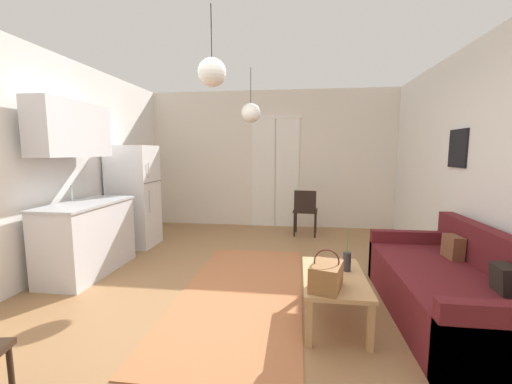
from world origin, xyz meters
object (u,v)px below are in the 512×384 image
(coffee_table, at_px, (334,281))
(bamboo_vase, at_px, (347,261))
(accent_chair, at_px, (305,209))
(refrigerator, at_px, (134,196))
(couch, at_px, (455,290))
(pendant_lamp_far, at_px, (251,113))
(handbag, at_px, (326,276))
(pendant_lamp_near, at_px, (212,72))

(coffee_table, bearing_deg, bamboo_vase, 44.51)
(coffee_table, relative_size, accent_chair, 1.15)
(refrigerator, bearing_deg, couch, -24.48)
(bamboo_vase, bearing_deg, pendant_lamp_far, 122.69)
(accent_chair, bearing_deg, bamboo_vase, 101.35)
(refrigerator, bearing_deg, coffee_table, -33.99)
(coffee_table, bearing_deg, handbag, -107.83)
(accent_chair, xyz_separation_m, pendant_lamp_near, (-0.87, -2.99, 1.67))
(bamboo_vase, xyz_separation_m, refrigerator, (-3.03, 1.83, 0.29))
(accent_chair, distance_m, pendant_lamp_far, 2.04)
(pendant_lamp_far, bearing_deg, handbag, -67.30)
(bamboo_vase, distance_m, handbag, 0.48)
(couch, distance_m, coffee_table, 1.09)
(bamboo_vase, height_order, pendant_lamp_near, pendant_lamp_near)
(couch, bearing_deg, refrigerator, 155.52)
(handbag, relative_size, pendant_lamp_near, 0.56)
(couch, bearing_deg, pendant_lamp_far, 139.89)
(coffee_table, bearing_deg, pendant_lamp_far, 118.08)
(couch, distance_m, pendant_lamp_near, 2.85)
(accent_chair, bearing_deg, handbag, 96.54)
(pendant_lamp_near, xyz_separation_m, pendant_lamp_far, (0.03, 2.01, -0.10))
(couch, relative_size, refrigerator, 1.20)
(couch, xyz_separation_m, coffee_table, (-1.08, -0.15, 0.09))
(handbag, relative_size, refrigerator, 0.23)
(bamboo_vase, distance_m, refrigerator, 3.55)
(pendant_lamp_near, relative_size, pendant_lamp_far, 0.85)
(bamboo_vase, bearing_deg, refrigerator, 148.84)
(coffee_table, relative_size, pendant_lamp_near, 1.45)
(refrigerator, relative_size, pendant_lamp_far, 2.06)
(refrigerator, distance_m, accent_chair, 2.89)
(couch, xyz_separation_m, bamboo_vase, (-0.95, -0.02, 0.23))
(handbag, xyz_separation_m, refrigerator, (-2.81, 2.26, 0.28))
(pendant_lamp_near, bearing_deg, pendant_lamp_far, 89.06)
(handbag, xyz_separation_m, pendant_lamp_far, (-0.92, 2.21, 1.54))
(coffee_table, height_order, pendant_lamp_far, pendant_lamp_far)
(handbag, distance_m, pendant_lamp_near, 1.90)
(handbag, distance_m, pendant_lamp_far, 2.84)
(couch, bearing_deg, bamboo_vase, -178.69)
(handbag, bearing_deg, refrigerator, 141.24)
(coffee_table, relative_size, pendant_lamp_far, 1.23)
(coffee_table, xyz_separation_m, handbag, (-0.10, -0.30, 0.16))
(couch, distance_m, refrigerator, 4.40)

